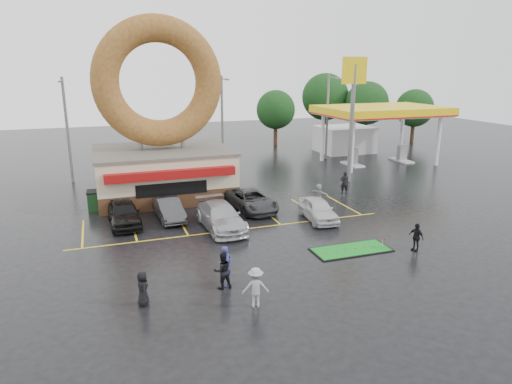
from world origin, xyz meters
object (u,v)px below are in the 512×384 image
object	(u,v)px
shell_sign	(353,96)
car_dgrey	(169,209)
streetlight_left	(67,128)
car_black	(124,213)
gas_station	(364,125)
streetlight_mid	(222,120)
car_silver	(221,216)
car_grey	(251,200)
donut_shop	(162,139)
car_white	(318,209)
person_blue	(226,266)
dumpster	(101,200)
putting_green	(351,250)
streetlight_right	(328,115)
person_cameraman	(416,237)

from	to	relation	value
shell_sign	car_dgrey	distance (m)	18.59
streetlight_left	car_black	xyz separation A→B (m)	(3.53, -13.24, -4.00)
gas_station	streetlight_mid	bearing A→B (deg)	-179.92
car_silver	streetlight_left	bearing A→B (deg)	117.34
streetlight_left	car_silver	bearing A→B (deg)	-60.01
gas_station	car_black	xyz separation A→B (m)	(-26.47, -14.26, -2.91)
car_silver	car_grey	distance (m)	4.24
streetlight_mid	car_black	distance (m)	18.12
donut_shop	car_silver	size ratio (longest dim) A/B	2.49
car_grey	car_white	distance (m)	4.92
shell_sign	car_grey	distance (m)	13.64
car_silver	person_blue	bearing A→B (deg)	-105.76
gas_station	car_dgrey	size ratio (longest dim) A/B	3.23
person_blue	dumpster	distance (m)	15.11
streetlight_left	person_blue	xyz separation A→B (m)	(7.44, -23.44, -3.82)
gas_station	car_silver	xyz separation A→B (m)	(-20.81, -16.94, -2.91)
car_black	putting_green	bearing A→B (deg)	-38.62
car_silver	person_blue	distance (m)	7.72
donut_shop	gas_station	size ratio (longest dim) A/B	0.99
car_dgrey	streetlight_mid	bearing A→B (deg)	58.02
gas_station	car_white	bearing A→B (deg)	-129.37
car_black	car_grey	distance (m)	8.68
car_grey	dumpster	bearing A→B (deg)	153.33
shell_sign	dumpster	xyz separation A→B (m)	(-20.76, -1.34, -6.73)
car_grey	car_white	size ratio (longest dim) A/B	1.23
car_white	putting_green	world-z (taller)	car_white
person_blue	car_silver	bearing A→B (deg)	35.62
car_dgrey	dumpster	xyz separation A→B (m)	(-4.18, 3.77, -0.05)
streetlight_right	car_silver	distance (m)	24.89
car_dgrey	person_cameraman	size ratio (longest dim) A/B	2.69
streetlight_left	car_silver	world-z (taller)	streetlight_left
shell_sign	streetlight_right	bearing A→B (deg)	73.17
streetlight_mid	car_silver	distance (m)	18.04
car_dgrey	car_grey	world-z (taller)	car_grey
car_grey	dumpster	xyz separation A→B (m)	(-9.97, 3.68, -0.07)
car_grey	person_cameraman	size ratio (longest dim) A/B	3.29
donut_shop	streetlight_right	distance (m)	21.00
car_white	car_grey	bearing A→B (deg)	140.44
car_dgrey	dumpster	size ratio (longest dim) A/B	2.34
streetlight_left	dumpster	world-z (taller)	streetlight_left
car_silver	person_cameraman	size ratio (longest dim) A/B	3.45
car_silver	person_cameraman	bearing A→B (deg)	-39.83
shell_sign	car_silver	distance (m)	17.27
streetlight_mid	car_grey	xyz separation A→B (m)	(-1.79, -13.94, -4.06)
gas_station	streetlight_left	distance (m)	30.04
donut_shop	streetlight_mid	xyz separation A→B (m)	(7.00, 7.95, 0.32)
streetlight_right	person_cameraman	distance (m)	26.34
car_white	dumpster	size ratio (longest dim) A/B	2.34
shell_sign	car_grey	size ratio (longest dim) A/B	2.05
donut_shop	shell_sign	bearing A→B (deg)	-3.47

